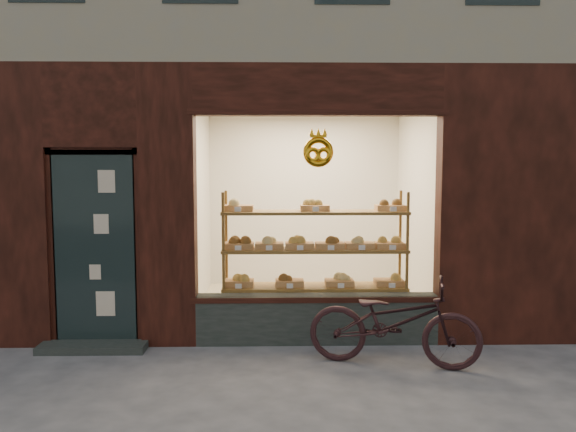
{
  "coord_description": "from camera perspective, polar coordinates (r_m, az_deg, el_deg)",
  "views": [
    {
      "loc": [
        -0.0,
        -4.08,
        2.01
      ],
      "look_at": [
        0.12,
        2.0,
        1.46
      ],
      "focal_mm": 35.0,
      "sensor_mm": 36.0,
      "label": 1
    }
  ],
  "objects": [
    {
      "name": "bicycle",
      "position": [
        5.81,
        10.7,
        -10.5
      ],
      "size": [
        1.8,
        1.0,
        0.9
      ],
      "primitive_type": "imported",
      "rotation": [
        0.0,
        0.0,
        1.32
      ],
      "color": "black",
      "rests_on": "ground"
    },
    {
      "name": "display_shelf",
      "position": [
        6.75,
        2.71,
        -4.68
      ],
      "size": [
        2.2,
        0.45,
        1.7
      ],
      "color": "brown",
      "rests_on": "ground"
    },
    {
      "name": "ground",
      "position": [
        4.55,
        -1.1,
        -21.02
      ],
      "size": [
        90.0,
        90.0,
        0.0
      ],
      "primitive_type": "plane",
      "color": "#4B4C52"
    }
  ]
}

